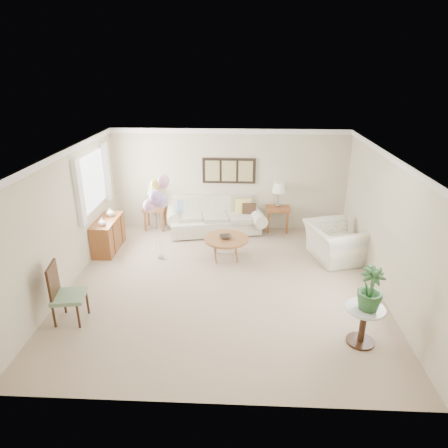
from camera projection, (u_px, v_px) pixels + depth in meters
The scene contains 18 objects.
ground_plane at pixel (223, 284), 7.92m from camera, with size 6.00×6.00×0.00m, color tan.
room_shell at pixel (217, 205), 7.40m from camera, with size 6.04×6.04×2.60m.
wall_art_triptych at pixel (229, 171), 10.08m from camera, with size 1.35×0.06×0.65m.
sofa at pixel (215, 218), 10.28m from camera, with size 2.66×1.36×0.92m.
end_table_left at pixel (155, 210), 10.42m from camera, with size 0.56×0.51×0.61m.
end_table_right at pixel (278, 210), 10.31m from camera, with size 0.61×0.55×0.66m.
lamp_left at pixel (153, 190), 10.22m from camera, with size 0.33×0.33×0.58m.
lamp_right at pixel (279, 188), 10.09m from camera, with size 0.35×0.35×0.63m.
coffee_table at pixel (226, 239), 8.81m from camera, with size 0.99×0.99×0.50m.
decor_bowl at pixel (225, 237), 8.76m from camera, with size 0.26×0.26×0.06m, color #2F261E.
armchair at pixel (334, 242), 8.82m from camera, with size 1.22×1.07×0.80m, color beige.
side_table at pixel (364, 316), 6.09m from camera, with size 0.59×0.59×0.64m.
potted_plant at pixel (370, 289), 5.87m from camera, with size 0.39×0.39×0.69m, color #1E5427.
accent_chair at pixel (64, 292), 6.62m from camera, with size 0.59×0.59×1.05m.
credenza at pixel (108, 234), 9.29m from camera, with size 0.46×1.20×0.74m.
vase_white at pixel (102, 222), 8.80m from camera, with size 0.17×0.17×0.18m, color silver.
vase_sage at pixel (110, 212), 9.33m from camera, with size 0.19×0.19×0.20m, color #B7C0A5.
balloon_cluster at pixel (157, 194), 8.39m from camera, with size 0.55×0.51×1.93m.
Camera 1 is at (0.35, -6.89, 4.07)m, focal length 32.00 mm.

